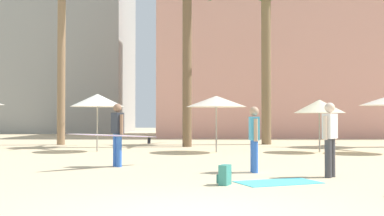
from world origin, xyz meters
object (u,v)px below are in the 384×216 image
Objects in this scene: palm_tree_left at (266,0)px; person_far_left at (254,136)px; cafe_umbrella_1 at (97,100)px; person_mid_center at (330,136)px; beach_towel at (278,182)px; cafe_umbrella_2 at (319,106)px; person_mid_left at (117,133)px; cafe_umbrella_0 at (216,101)px; backpack at (224,175)px.

palm_tree_left reaches higher than person_far_left.
person_mid_center is (7.36, -8.36, -1.16)m from cafe_umbrella_1.
cafe_umbrella_1 is 1.38× the size of beach_towel.
cafe_umbrella_2 is 9.30m from person_mid_left.
cafe_umbrella_2 is at bearing -1.63° from cafe_umbrella_1.
person_far_left is at bearing 9.39° from person_mid_center.
cafe_umbrella_2 is (4.16, 0.10, -0.20)m from cafe_umbrella_0.
person_mid_left is at bearing -116.13° from palm_tree_left.
beach_towel is at bearing 104.53° from person_mid_left.
person_mid_left is at bearing -72.52° from cafe_umbrella_1.
palm_tree_left is at bearing 83.50° from beach_towel.
person_mid_center is (1.36, 0.94, 0.96)m from beach_towel.
cafe_umbrella_0 reaches higher than person_mid_left.
cafe_umbrella_0 is 9.25m from beach_towel.
person_mid_left reaches higher than person_far_left.
cafe_umbrella_2 reaches higher than beach_towel.
cafe_umbrella_1 is 1.02× the size of person_mid_left.
cafe_umbrella_1 is 5.68× the size of backpack.
cafe_umbrella_2 is at bearing -178.13° from person_mid_left.
person_far_left is at bearing -52.47° from cafe_umbrella_1.
person_mid_center is at bearing -91.39° from palm_tree_left.
person_far_left is (-2.01, -13.00, -6.71)m from palm_tree_left.
cafe_umbrella_1 is at bearing -144.02° from palm_tree_left.
beach_towel is at bearing -108.74° from cafe_umbrella_2.
person_mid_left is 5.86m from person_mid_center.
person_mid_center is (5.43, -2.20, 0.00)m from person_mid_left.
backpack is at bearing -100.63° from palm_tree_left.
person_mid_center is (2.45, -8.01, -1.09)m from cafe_umbrella_0.
person_mid_left is (-2.89, 3.55, 0.76)m from backpack.
backpack is (4.83, -9.71, -1.92)m from cafe_umbrella_1.
person_mid_center is (1.67, -0.95, 0.04)m from person_far_left.
person_mid_left is at bearing -140.41° from cafe_umbrella_2.
cafe_umbrella_2 is 9.73m from beach_towel.
person_mid_center reaches higher than backpack.
person_mid_left is at bearing 16.95° from person_mid_center.
beach_towel is 1.91m from person_mid_center.
cafe_umbrella_0 is 6.61m from person_mid_left.
person_mid_center is at bearing -101.92° from cafe_umbrella_2.
person_mid_left is (-2.97, -5.81, -1.09)m from cafe_umbrella_0.
person_far_left is (0.86, 2.29, 0.72)m from backpack.
cafe_umbrella_0 is at bearing -67.06° from backpack.
cafe_umbrella_0 is at bearing -154.84° from person_mid_left.
cafe_umbrella_2 reaches higher than person_far_left.
cafe_umbrella_2 is at bearing -62.85° from person_mid_center.
backpack is 0.25× the size of person_far_left.
person_mid_left is 1.34× the size of person_mid_center.
cafe_umbrella_1 is 11.28m from beach_towel.
palm_tree_left reaches higher than beach_towel.
cafe_umbrella_1 reaches higher than beach_towel.
beach_towel is (1.09, -8.95, -2.05)m from cafe_umbrella_0.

